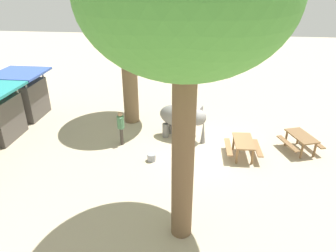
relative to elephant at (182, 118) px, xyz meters
name	(u,v)px	position (x,y,z in m)	size (l,w,h in m)	color
ground_plane	(202,148)	(-0.91, -1.04, -1.05)	(60.00, 60.00, 0.00)	#BAA88C
elephant	(182,118)	(0.00, 0.00, 0.00)	(1.81, 2.37, 1.65)	slate
person_handler	(121,125)	(-0.90, 2.72, -0.10)	(0.48, 0.32, 1.62)	#3F3833
shade_tree_secondary	(127,22)	(1.67, 2.81, 4.11)	(4.49, 4.12, 6.89)	brown
wooden_bench	(188,110)	(2.43, -0.17, -0.58)	(1.43, 0.50, 0.88)	olive
picnic_table_near	(301,139)	(-0.61, -5.38, -0.46)	(1.91, 1.90, 0.78)	brown
picnic_table_far	(243,144)	(-1.40, -2.78, -0.46)	(1.56, 1.54, 0.78)	olive
market_stall_blue	(24,97)	(1.60, 8.77, 0.09)	(2.50, 2.50, 2.52)	#59514C
feed_bucket	(151,157)	(-2.22, 1.10, -0.89)	(0.36, 0.36, 0.32)	gray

